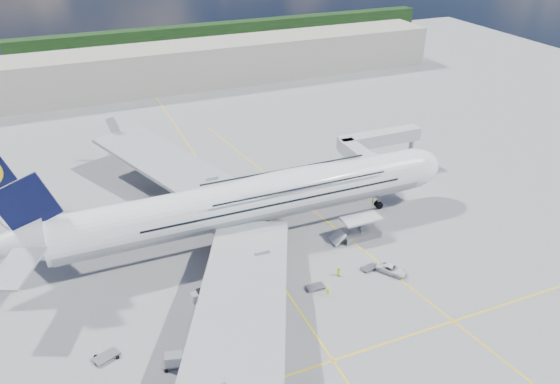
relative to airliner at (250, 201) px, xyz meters
name	(u,v)px	position (x,y,z in m)	size (l,w,h in m)	color
ground	(272,270)	(-0.26, -10.00, -6.87)	(300.00, 300.00, 0.00)	gray
taxi_line_main	(272,270)	(-0.26, -10.00, -6.86)	(0.25, 220.00, 0.01)	yellow
taxi_line_cross	(333,361)	(-0.26, -30.00, -6.86)	(120.00, 0.25, 0.01)	yellow
taxi_line_diag	(324,220)	(13.74, 0.00, -6.86)	(0.25, 100.00, 0.01)	yellow
airliner	(250,201)	(0.00, 0.00, 0.00)	(77.26, 79.15, 23.71)	white
jet_bridge	(373,147)	(29.55, 10.94, -0.02)	(18.80, 12.10, 8.50)	#B7B7BC
cargo_loader	(359,231)	(16.56, -7.11, -5.62)	(8.53, 3.20, 3.67)	silver
terminal	(149,70)	(-0.26, 85.00, -0.87)	(180.00, 16.00, 12.00)	#B2AD9E
tree_line	(232,33)	(39.74, 130.00, -2.87)	(160.00, 6.00, 8.00)	#193814
dolly_row_a	(174,360)	(-18.45, -23.30, -5.89)	(3.15, 2.19, 1.81)	gray
dolly_row_b	(255,315)	(-6.32, -18.88, -6.56)	(3.08, 2.39, 0.40)	gray
dolly_row_c	(256,314)	(-6.17, -18.66, -6.56)	(2.78, 1.59, 0.40)	gray
dolly_back	(106,356)	(-25.90, -18.84, -6.51)	(3.52, 2.76, 0.46)	gray
dolly_nose_far	(315,287)	(3.89, -16.52, -6.56)	(2.77, 1.53, 0.40)	gray
dolly_nose_near	(369,268)	(13.55, -15.56, -6.57)	(2.88, 1.99, 0.38)	gray
baggage_tug	(200,295)	(-12.16, -12.41, -6.17)	(2.62, 1.35, 1.59)	silver
catering_truck_inner	(202,206)	(-5.49, 10.14, -5.22)	(6.11, 2.99, 3.50)	gray
catering_truck_outer	(135,148)	(-12.27, 40.68, -5.18)	(6.34, 3.12, 3.63)	gray
service_van	(392,269)	(16.15, -17.61, -6.23)	(2.13, 4.61, 1.28)	white
crew_nose	(373,200)	(24.37, 1.45, -5.97)	(0.65, 0.43, 1.79)	#DBFF1A
crew_loader	(356,226)	(17.07, -5.26, -5.95)	(0.89, 0.69, 1.83)	#A0E918
crew_wing	(224,286)	(-8.53, -12.00, -5.90)	(1.14, 0.47, 1.94)	#B1FF1A
crew_van	(339,272)	(8.39, -15.17, -6.11)	(0.74, 0.48, 1.51)	#BBFF1A
crew_tug	(328,291)	(4.79, -18.76, -6.07)	(1.03, 0.59, 1.59)	#C2EF19
cone_nose	(375,190)	(27.35, 5.55, -6.58)	(0.47, 0.47, 0.60)	red
cone_wing_left_inner	(192,197)	(-5.76, 16.54, -6.57)	(0.49, 0.49, 0.63)	red
cone_wing_left_outer	(159,169)	(-9.04, 30.84, -6.64)	(0.38, 0.38, 0.48)	red
cone_wing_right_inner	(195,316)	(-13.92, -15.73, -6.62)	(0.40, 0.40, 0.51)	red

